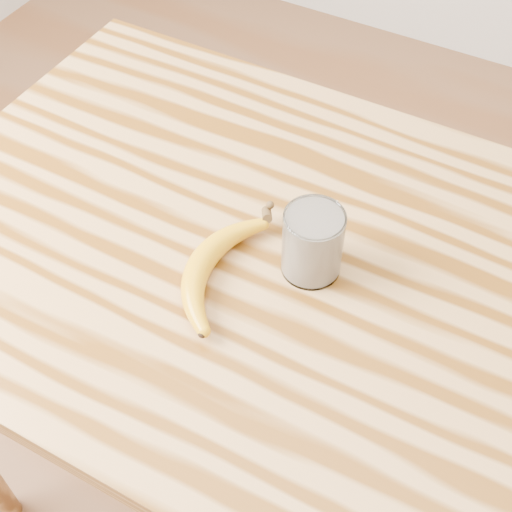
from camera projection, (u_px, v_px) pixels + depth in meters
The scene contains 3 objects.
table at pixel (284, 312), 1.14m from camera, with size 1.20×0.80×0.90m.
smoothie_glass at pixel (313, 243), 0.99m from camera, with size 0.09×0.09×0.11m.
banana at pixel (201, 263), 1.01m from camera, with size 0.11×0.31×0.04m, color orange, non-canonical shape.
Camera 1 is at (0.28, -0.60, 1.70)m, focal length 50.00 mm.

